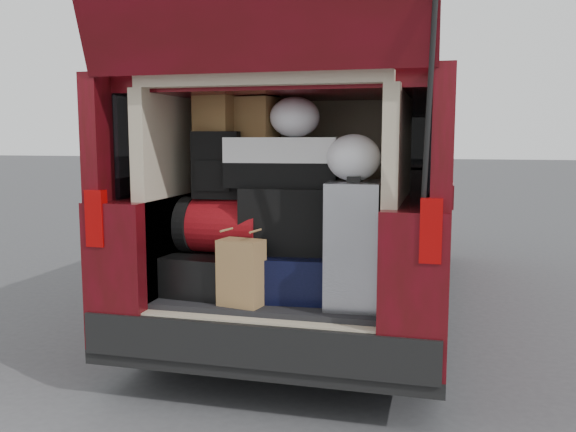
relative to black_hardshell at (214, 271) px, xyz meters
name	(u,v)px	position (x,y,z in m)	size (l,w,h in m)	color
ground	(271,394)	(0.39, -0.14, -0.66)	(80.00, 80.00, 0.00)	#3C3C3F
minivan	(332,201)	(0.39, 1.72, 0.25)	(1.90, 5.35, 2.77)	black
load_floor	(284,332)	(0.39, 0.14, -0.39)	(1.24, 1.05, 0.55)	black
black_hardshell	(214,271)	(0.00, 0.00, 0.00)	(0.41, 0.57, 0.23)	black
navy_hardshell	(290,273)	(0.46, 0.03, 0.01)	(0.46, 0.56, 0.24)	black
silver_roller	(355,243)	(0.84, -0.09, 0.22)	(0.28, 0.44, 0.66)	silver
kraft_bag	(241,273)	(0.27, -0.28, 0.06)	(0.23, 0.15, 0.36)	#AD864E
red_duffel	(223,226)	(0.06, 0.00, 0.27)	(0.49, 0.32, 0.32)	maroon
black_soft_case	(288,220)	(0.45, 0.01, 0.32)	(0.51, 0.31, 0.37)	black
backpack	(218,165)	(0.03, 0.01, 0.62)	(0.27, 0.16, 0.38)	black
twotone_duffel	(283,162)	(0.41, 0.05, 0.64)	(0.62, 0.32, 0.28)	silver
grocery_sack_lower	(216,114)	(0.01, 0.06, 0.92)	(0.22, 0.18, 0.20)	brown
grocery_sack_upper	(256,117)	(0.23, 0.12, 0.90)	(0.23, 0.19, 0.23)	brown
plastic_bag_center	(295,117)	(0.47, 0.08, 0.89)	(0.28, 0.27, 0.23)	white
plastic_bag_right	(354,158)	(0.83, -0.09, 0.67)	(0.29, 0.27, 0.25)	white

